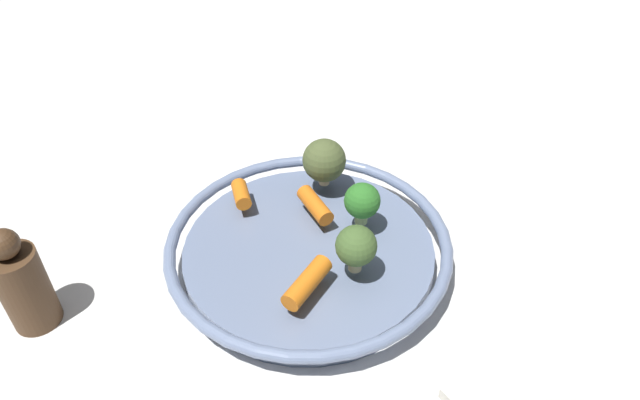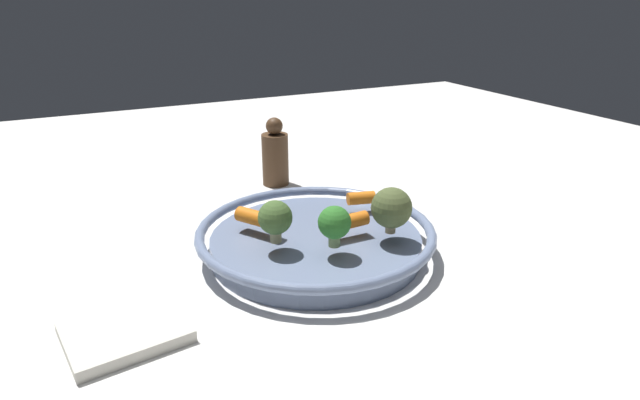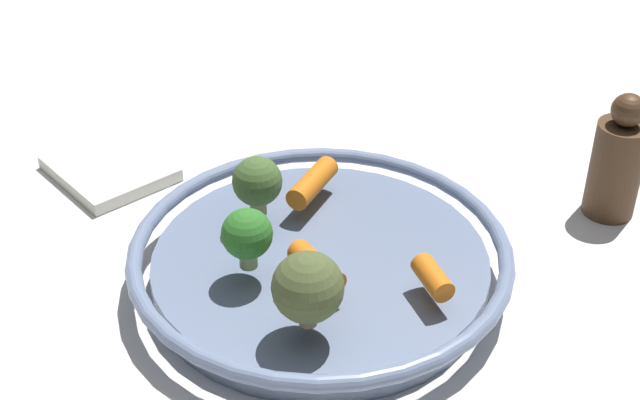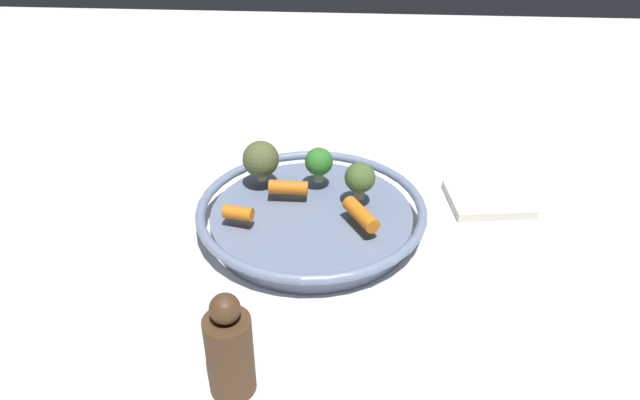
{
  "view_description": "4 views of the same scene",
  "coord_description": "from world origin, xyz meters",
  "px_view_note": "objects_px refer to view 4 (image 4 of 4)",
  "views": [
    {
      "loc": [
        -0.43,
        0.21,
        0.5
      ],
      "look_at": [
        0.02,
        -0.03,
        0.07
      ],
      "focal_mm": 31.89,
      "sensor_mm": 36.0,
      "label": 1
    },
    {
      "loc": [
        -0.31,
        -0.63,
        0.36
      ],
      "look_at": [
        0.01,
        0.0,
        0.08
      ],
      "focal_mm": 30.83,
      "sensor_mm": 36.0,
      "label": 2
    },
    {
      "loc": [
        0.53,
        -0.34,
        0.51
      ],
      "look_at": [
        -0.02,
        0.01,
        0.08
      ],
      "focal_mm": 50.48,
      "sensor_mm": 36.0,
      "label": 3
    },
    {
      "loc": [
        -0.06,
        0.74,
        0.53
      ],
      "look_at": [
        -0.01,
        0.02,
        0.06
      ],
      "focal_mm": 34.42,
      "sensor_mm": 36.0,
      "label": 4
    }
  ],
  "objects_px": {
    "baby_carrot_near_rim": "(288,187)",
    "broccoli_floret_small": "(261,159)",
    "baby_carrot_left": "(361,214)",
    "broccoli_floret_mid": "(360,178)",
    "dish_towel": "(488,199)",
    "broccoli_floret_large": "(319,162)",
    "serving_bowl": "(312,216)",
    "pepper_mill": "(229,350)",
    "baby_carrot_back": "(238,213)"
  },
  "relations": [
    {
      "from": "serving_bowl",
      "to": "baby_carrot_back",
      "type": "relative_size",
      "value": 8.0
    },
    {
      "from": "broccoli_floret_mid",
      "to": "dish_towel",
      "type": "bearing_deg",
      "value": -162.08
    },
    {
      "from": "broccoli_floret_mid",
      "to": "pepper_mill",
      "type": "relative_size",
      "value": 0.44
    },
    {
      "from": "broccoli_floret_small",
      "to": "pepper_mill",
      "type": "relative_size",
      "value": 0.49
    },
    {
      "from": "broccoli_floret_large",
      "to": "dish_towel",
      "type": "relative_size",
      "value": 0.45
    },
    {
      "from": "baby_carrot_near_rim",
      "to": "broccoli_floret_large",
      "type": "xyz_separation_m",
      "value": [
        -0.04,
        -0.04,
        0.02
      ]
    },
    {
      "from": "baby_carrot_left",
      "to": "baby_carrot_near_rim",
      "type": "relative_size",
      "value": 1.16
    },
    {
      "from": "baby_carrot_near_rim",
      "to": "broccoli_floret_mid",
      "type": "relative_size",
      "value": 1.01
    },
    {
      "from": "baby_carrot_left",
      "to": "serving_bowl",
      "type": "bearing_deg",
      "value": -27.9
    },
    {
      "from": "baby_carrot_left",
      "to": "pepper_mill",
      "type": "distance_m",
      "value": 0.3
    },
    {
      "from": "serving_bowl",
      "to": "broccoli_floret_mid",
      "type": "xyz_separation_m",
      "value": [
        -0.07,
        -0.02,
        0.05
      ]
    },
    {
      "from": "dish_towel",
      "to": "pepper_mill",
      "type": "bearing_deg",
      "value": 49.28
    },
    {
      "from": "baby_carrot_near_rim",
      "to": "baby_carrot_left",
      "type": "bearing_deg",
      "value": 148.82
    },
    {
      "from": "serving_bowl",
      "to": "broccoli_floret_small",
      "type": "relative_size",
      "value": 5.25
    },
    {
      "from": "broccoli_floret_mid",
      "to": "dish_towel",
      "type": "relative_size",
      "value": 0.47
    },
    {
      "from": "baby_carrot_near_rim",
      "to": "pepper_mill",
      "type": "xyz_separation_m",
      "value": [
        0.03,
        0.33,
        0.0
      ]
    },
    {
      "from": "serving_bowl",
      "to": "broccoli_floret_large",
      "type": "height_order",
      "value": "broccoli_floret_large"
    },
    {
      "from": "pepper_mill",
      "to": "baby_carrot_left",
      "type": "bearing_deg",
      "value": -116.86
    },
    {
      "from": "broccoli_floret_large",
      "to": "pepper_mill",
      "type": "relative_size",
      "value": 0.42
    },
    {
      "from": "baby_carrot_near_rim",
      "to": "broccoli_floret_large",
      "type": "height_order",
      "value": "broccoli_floret_large"
    },
    {
      "from": "broccoli_floret_mid",
      "to": "dish_towel",
      "type": "xyz_separation_m",
      "value": [
        -0.2,
        -0.07,
        -0.07
      ]
    },
    {
      "from": "serving_bowl",
      "to": "baby_carrot_near_rim",
      "type": "xyz_separation_m",
      "value": [
        0.04,
        -0.03,
        0.03
      ]
    },
    {
      "from": "baby_carrot_back",
      "to": "pepper_mill",
      "type": "height_order",
      "value": "pepper_mill"
    },
    {
      "from": "serving_bowl",
      "to": "baby_carrot_near_rim",
      "type": "height_order",
      "value": "baby_carrot_near_rim"
    },
    {
      "from": "baby_carrot_left",
      "to": "broccoli_floret_large",
      "type": "bearing_deg",
      "value": -58.18
    },
    {
      "from": "baby_carrot_left",
      "to": "broccoli_floret_large",
      "type": "relative_size",
      "value": 1.23
    },
    {
      "from": "serving_bowl",
      "to": "broccoli_floret_small",
      "type": "xyz_separation_m",
      "value": [
        0.08,
        -0.06,
        0.06
      ]
    },
    {
      "from": "serving_bowl",
      "to": "broccoli_floret_large",
      "type": "xyz_separation_m",
      "value": [
        -0.01,
        -0.07,
        0.05
      ]
    },
    {
      "from": "broccoli_floret_small",
      "to": "broccoli_floret_large",
      "type": "xyz_separation_m",
      "value": [
        -0.09,
        -0.0,
        -0.0
      ]
    },
    {
      "from": "baby_carrot_near_rim",
      "to": "broccoli_floret_small",
      "type": "relative_size",
      "value": 0.9
    },
    {
      "from": "baby_carrot_near_rim",
      "to": "pepper_mill",
      "type": "distance_m",
      "value": 0.33
    },
    {
      "from": "baby_carrot_near_rim",
      "to": "broccoli_floret_large",
      "type": "relative_size",
      "value": 1.06
    },
    {
      "from": "baby_carrot_near_rim",
      "to": "dish_towel",
      "type": "xyz_separation_m",
      "value": [
        -0.31,
        -0.06,
        -0.05
      ]
    },
    {
      "from": "broccoli_floret_small",
      "to": "baby_carrot_left",
      "type": "bearing_deg",
      "value": 146.33
    },
    {
      "from": "baby_carrot_left",
      "to": "broccoli_floret_mid",
      "type": "relative_size",
      "value": 1.18
    },
    {
      "from": "broccoli_floret_small",
      "to": "pepper_mill",
      "type": "xyz_separation_m",
      "value": [
        -0.02,
        0.37,
        -0.02
      ]
    },
    {
      "from": "broccoli_floret_small",
      "to": "dish_towel",
      "type": "distance_m",
      "value": 0.36
    },
    {
      "from": "baby_carrot_back",
      "to": "pepper_mill",
      "type": "xyz_separation_m",
      "value": [
        -0.04,
        0.26,
        0.0
      ]
    },
    {
      "from": "serving_bowl",
      "to": "broccoli_floret_large",
      "type": "relative_size",
      "value": 6.15
    },
    {
      "from": "baby_carrot_back",
      "to": "broccoli_floret_large",
      "type": "xyz_separation_m",
      "value": [
        -0.11,
        -0.11,
        0.02
      ]
    },
    {
      "from": "serving_bowl",
      "to": "pepper_mill",
      "type": "relative_size",
      "value": 2.59
    },
    {
      "from": "baby_carrot_back",
      "to": "broccoli_floret_small",
      "type": "distance_m",
      "value": 0.11
    },
    {
      "from": "broccoli_floret_small",
      "to": "broccoli_floret_large",
      "type": "bearing_deg",
      "value": -177.95
    },
    {
      "from": "serving_bowl",
      "to": "dish_towel",
      "type": "xyz_separation_m",
      "value": [
        -0.27,
        -0.09,
        -0.02
      ]
    },
    {
      "from": "baby_carrot_back",
      "to": "pepper_mill",
      "type": "bearing_deg",
      "value": 98.28
    },
    {
      "from": "broccoli_floret_large",
      "to": "dish_towel",
      "type": "height_order",
      "value": "broccoli_floret_large"
    },
    {
      "from": "baby_carrot_left",
      "to": "broccoli_floret_small",
      "type": "distance_m",
      "value": 0.19
    },
    {
      "from": "broccoli_floret_large",
      "to": "broccoli_floret_mid",
      "type": "bearing_deg",
      "value": 144.12
    },
    {
      "from": "serving_bowl",
      "to": "dish_towel",
      "type": "distance_m",
      "value": 0.29
    },
    {
      "from": "dish_towel",
      "to": "serving_bowl",
      "type": "bearing_deg",
      "value": 17.86
    }
  ]
}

